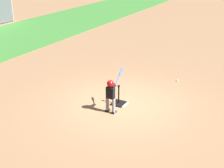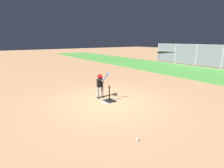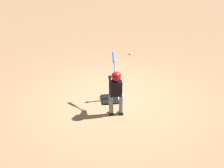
# 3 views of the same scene
# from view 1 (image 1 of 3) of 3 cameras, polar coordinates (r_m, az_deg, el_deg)

# --- Properties ---
(ground_plane) EXTENTS (90.00, 90.00, 0.00)m
(ground_plane) POSITION_cam_1_polar(r_m,az_deg,el_deg) (10.50, 1.69, -3.73)
(ground_plane) COLOR #99704C
(home_plate) EXTENTS (0.49, 0.49, 0.02)m
(home_plate) POSITION_cam_1_polar(r_m,az_deg,el_deg) (10.53, 1.51, -3.59)
(home_plate) COLOR white
(home_plate) RESTS_ON ground_plane
(batting_tee) EXTENTS (0.47, 0.42, 0.68)m
(batting_tee) POSITION_cam_1_polar(r_m,az_deg,el_deg) (10.49, 1.22, -3.24)
(batting_tee) COLOR black
(batting_tee) RESTS_ON ground_plane
(batter_child) EXTENTS (0.88, 0.35, 1.29)m
(batter_child) POSITION_cam_1_polar(r_m,az_deg,el_deg) (9.69, -0.18, -1.44)
(batter_child) COLOR gray
(batter_child) RESTS_ON ground_plane
(baseball) EXTENTS (0.07, 0.07, 0.07)m
(baseball) POSITION_cam_1_polar(r_m,az_deg,el_deg) (12.62, 11.84, 0.66)
(baseball) COLOR white
(baseball) RESTS_ON ground_plane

